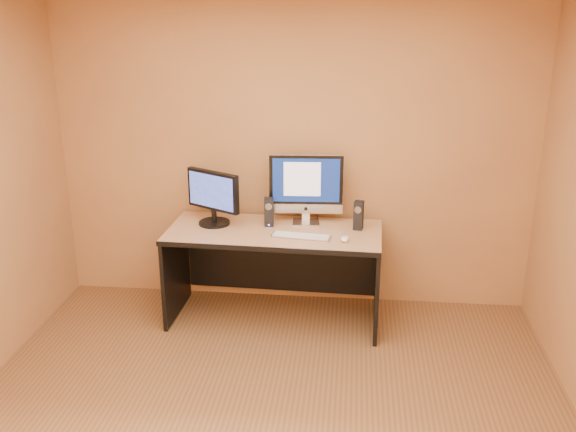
{
  "coord_description": "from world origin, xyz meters",
  "views": [
    {
      "loc": [
        0.5,
        -3.19,
        2.57
      ],
      "look_at": [
        0.01,
        1.45,
        0.95
      ],
      "focal_mm": 40.0,
      "sensor_mm": 36.0,
      "label": 1
    }
  ],
  "objects": [
    {
      "name": "walls",
      "position": [
        0.0,
        0.0,
        1.3
      ],
      "size": [
        4.0,
        4.0,
        2.6
      ],
      "primitive_type": null,
      "color": "#A77743",
      "rests_on": "ground"
    },
    {
      "name": "desk",
      "position": [
        -0.11,
        1.55,
        0.39
      ],
      "size": [
        1.72,
        0.8,
        0.79
      ],
      "primitive_type": null,
      "rotation": [
        0.0,
        0.0,
        -0.03
      ],
      "color": "tan",
      "rests_on": "ground"
    },
    {
      "name": "imac",
      "position": [
        0.13,
        1.76,
        1.08
      ],
      "size": [
        0.62,
        0.26,
        0.58
      ],
      "primitive_type": null,
      "rotation": [
        0.0,
        0.0,
        0.06
      ],
      "color": "#B3B2B7",
      "rests_on": "desk"
    },
    {
      "name": "second_monitor",
      "position": [
        -0.61,
        1.65,
        1.01
      ],
      "size": [
        0.57,
        0.47,
        0.45
      ],
      "primitive_type": null,
      "rotation": [
        0.0,
        0.0,
        -0.5
      ],
      "color": "black",
      "rests_on": "desk"
    },
    {
      "name": "speaker_left",
      "position": [
        -0.16,
        1.66,
        0.9
      ],
      "size": [
        0.08,
        0.08,
        0.23
      ],
      "primitive_type": null,
      "rotation": [
        0.0,
        0.0,
        0.07
      ],
      "color": "black",
      "rests_on": "desk"
    },
    {
      "name": "speaker_right",
      "position": [
        0.56,
        1.65,
        0.9
      ],
      "size": [
        0.08,
        0.09,
        0.23
      ],
      "primitive_type": null,
      "rotation": [
        0.0,
        0.0,
        -0.18
      ],
      "color": "black",
      "rests_on": "desk"
    },
    {
      "name": "keyboard",
      "position": [
        0.12,
        1.42,
        0.79
      ],
      "size": [
        0.47,
        0.18,
        0.02
      ],
      "primitive_type": "cube",
      "rotation": [
        0.0,
        0.0,
        -0.12
      ],
      "color": "#B1B1B6",
      "rests_on": "desk"
    },
    {
      "name": "mouse",
      "position": [
        0.46,
        1.38,
        0.8
      ],
      "size": [
        0.07,
        0.11,
        0.04
      ],
      "primitive_type": "ellipsoid",
      "rotation": [
        0.0,
        0.0,
        -0.09
      ],
      "color": "white",
      "rests_on": "desk"
    },
    {
      "name": "cable_a",
      "position": [
        0.22,
        1.84,
        0.79
      ],
      "size": [
        0.04,
        0.23,
        0.01
      ],
      "primitive_type": "cylinder",
      "rotation": [
        1.57,
        0.0,
        0.15
      ],
      "color": "black",
      "rests_on": "desk"
    },
    {
      "name": "cable_b",
      "position": [
        0.07,
        1.82,
        0.79
      ],
      "size": [
        0.08,
        0.18,
        0.01
      ],
      "primitive_type": "cylinder",
      "rotation": [
        1.57,
        0.0,
        -0.39
      ],
      "color": "black",
      "rests_on": "desk"
    }
  ]
}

